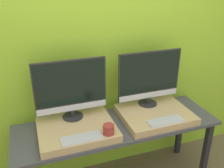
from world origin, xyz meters
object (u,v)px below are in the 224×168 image
(keyboard_left, at_px, (82,138))
(keyboard_right, at_px, (166,121))
(monitor_right, at_px, (149,77))
(monitor_left, at_px, (71,88))
(mug, at_px, (109,129))

(keyboard_left, relative_size, keyboard_right, 1.00)
(keyboard_left, height_order, monitor_right, monitor_right)
(monitor_left, distance_m, keyboard_right, 0.84)
(keyboard_left, distance_m, monitor_right, 0.84)
(monitor_left, distance_m, keyboard_left, 0.43)
(keyboard_left, bearing_deg, monitor_left, 90.00)
(monitor_right, distance_m, keyboard_right, 0.43)
(keyboard_left, xyz_separation_m, keyboard_right, (0.73, 0.00, 0.00))
(monitor_left, distance_m, mug, 0.47)
(keyboard_right, bearing_deg, monitor_left, 155.24)
(keyboard_left, bearing_deg, monitor_right, 24.76)
(keyboard_left, xyz_separation_m, monitor_right, (0.73, 0.33, 0.27))
(keyboard_right, bearing_deg, keyboard_left, 180.00)
(mug, bearing_deg, keyboard_left, 180.00)
(monitor_left, bearing_deg, keyboard_left, -90.00)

